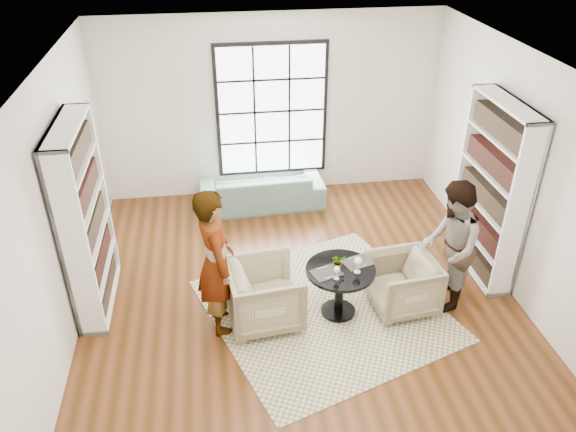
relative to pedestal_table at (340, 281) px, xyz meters
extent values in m
plane|color=brown|center=(-0.41, 0.40, -0.49)|extent=(6.00, 6.00, 0.00)
plane|color=silver|center=(-0.41, 3.40, 1.01)|extent=(5.50, 0.00, 5.50)
plane|color=silver|center=(-3.16, 0.40, 1.01)|extent=(0.00, 6.00, 6.00)
plane|color=silver|center=(2.34, 0.40, 1.01)|extent=(0.00, 6.00, 6.00)
plane|color=silver|center=(-0.41, -2.60, 1.01)|extent=(5.50, 0.00, 5.50)
plane|color=white|center=(-0.41, 0.40, 2.51)|extent=(6.00, 6.00, 0.00)
cube|color=black|center=(-0.41, 3.38, 0.96)|extent=(1.82, 0.06, 2.22)
cube|color=white|center=(-0.41, 3.34, 0.96)|extent=(1.70, 0.02, 2.10)
cube|color=#C4BF93|center=(-0.16, 0.06, -0.49)|extent=(3.40, 3.40, 0.01)
cylinder|color=black|center=(0.00, 0.00, -0.47)|extent=(0.43, 0.43, 0.04)
cylinder|color=black|center=(0.00, 0.00, -0.16)|extent=(0.11, 0.11, 0.59)
cylinder|color=black|center=(0.00, 0.00, 0.16)|extent=(0.84, 0.84, 0.04)
imported|color=gray|center=(-0.66, 2.85, -0.20)|extent=(2.04, 0.86, 0.59)
imported|color=tan|center=(-0.92, 0.00, -0.10)|extent=(0.96, 0.93, 0.79)
imported|color=tan|center=(0.80, 0.01, -0.13)|extent=(0.86, 0.84, 0.71)
imported|color=gray|center=(-1.47, 0.00, 0.43)|extent=(0.55, 0.74, 1.85)
imported|color=gray|center=(1.35, 0.01, 0.37)|extent=(0.89, 1.00, 1.71)
cube|color=#262421|center=(-0.19, -0.06, 0.19)|extent=(0.41, 0.36, 0.01)
cube|color=#262421|center=(0.23, 0.10, 0.19)|extent=(0.41, 0.36, 0.01)
cylinder|color=silver|center=(-0.09, -0.18, 0.19)|extent=(0.06, 0.06, 0.01)
cylinder|color=silver|center=(-0.09, -0.18, 0.24)|extent=(0.01, 0.01, 0.10)
sphere|color=maroon|center=(-0.09, -0.18, 0.31)|extent=(0.07, 0.07, 0.07)
ellipsoid|color=white|center=(-0.09, -0.18, 0.31)|extent=(0.08, 0.08, 0.09)
cylinder|color=silver|center=(0.18, -0.09, 0.19)|extent=(0.08, 0.08, 0.01)
cylinder|color=silver|center=(0.18, -0.09, 0.25)|extent=(0.01, 0.01, 0.12)
sphere|color=maroon|center=(0.18, -0.09, 0.34)|extent=(0.09, 0.09, 0.09)
ellipsoid|color=white|center=(0.18, -0.09, 0.34)|extent=(0.10, 0.10, 0.11)
imported|color=gray|center=(-0.03, 0.02, 0.28)|extent=(0.21, 0.19, 0.19)
camera|label=1|loc=(-1.40, -5.28, 4.17)|focal=35.00mm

